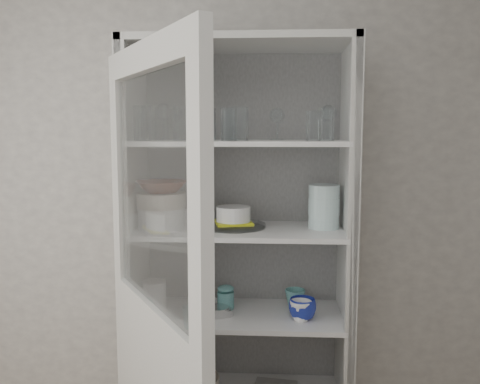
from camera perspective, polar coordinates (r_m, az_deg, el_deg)
The scene contains 31 objects.
wall_back at distance 2.57m, azimuth -4.15°, elevation -2.18°, with size 3.60×0.02×2.60m, color #999692.
pantry_cabinet at distance 2.48m, azimuth 0.09°, elevation -11.07°, with size 1.00×0.45×2.10m.
cupboard_door at distance 1.92m, azimuth -9.48°, elevation -18.85°, with size 0.51×0.79×2.00m.
tumbler_0 at distance 2.22m, azimuth -10.93°, elevation 7.57°, with size 0.07×0.07×0.15m, color silver.
tumbler_1 at distance 2.21m, azimuth -6.62°, elevation 7.61°, with size 0.07×0.07×0.15m, color silver.
tumbler_2 at distance 2.21m, azimuth -4.61°, elevation 7.63°, with size 0.07×0.07×0.15m, color silver.
tumbler_3 at distance 2.16m, azimuth -1.28°, elevation 7.47°, with size 0.06×0.06×0.13m, color silver.
tumbler_4 at distance 2.18m, azimuth 0.00°, elevation 7.65°, with size 0.07×0.07×0.14m, color silver.
tumbler_5 at distance 2.17m, azimuth 9.62°, elevation 7.46°, with size 0.07×0.07×0.14m, color silver.
tumbler_6 at distance 2.16m, azimuth 8.23°, elevation 7.33°, with size 0.06×0.06×0.12m, color silver.
tumbler_7 at distance 2.36m, azimuth -10.08°, elevation 7.63°, with size 0.08×0.08×0.16m, color silver.
tumbler_8 at distance 2.30m, azimuth -3.62°, elevation 7.59°, with size 0.07×0.07×0.14m, color silver.
tumbler_9 at distance 2.30m, azimuth -1.24°, elevation 7.64°, with size 0.07×0.07×0.15m, color silver.
goblet_0 at distance 2.45m, azimuth -8.59°, elevation 7.99°, with size 0.08×0.08×0.19m, color silver, non-canonical shape.
goblet_1 at distance 2.44m, azimuth -5.71°, elevation 7.98°, with size 0.08×0.08×0.18m, color silver, non-canonical shape.
goblet_2 at distance 2.37m, azimuth 4.19°, elevation 7.78°, with size 0.07×0.07×0.16m, color silver, non-canonical shape.
goblet_3 at distance 2.37m, azimuth 9.85°, elevation 7.86°, with size 0.08×0.08×0.18m, color silver, non-canonical shape.
plate_stack_front at distance 2.33m, azimuth -8.80°, elevation -2.93°, with size 0.21×0.21×0.10m, color white.
plate_stack_back at distance 2.44m, azimuth -5.57°, elevation -2.61°, with size 0.20×0.20×0.08m, color white.
cream_bowl at distance 2.32m, azimuth -8.83°, elevation -0.91°, with size 0.22×0.22×0.07m, color beige.
terracotta_bowl at distance 2.31m, azimuth -8.86°, elevation 0.60°, with size 0.22×0.22×0.05m, color #581D10.
glass_platter at distance 2.35m, azimuth -0.74°, elevation -3.78°, with size 0.30×0.30×0.02m, color silver.
yellow_trivet at distance 2.35m, azimuth -0.74°, elevation -3.44°, with size 0.16×0.16×0.01m, color yellow.
white_ramekin at distance 2.34m, azimuth -0.75°, elevation -2.47°, with size 0.16×0.16×0.07m, color white.
grey_bowl_stack at distance 2.34m, azimuth 9.40°, elevation -1.62°, with size 0.14×0.14×0.20m, color silver.
mug_blue at distance 2.35m, azimuth 7.02°, elevation -12.91°, with size 0.12×0.12×0.10m, color #162E9A.
mug_teal at distance 2.50m, azimuth 6.20°, elevation -11.81°, with size 0.10×0.10×0.09m, color #157173.
mug_white at distance 2.34m, azimuth 6.84°, elevation -13.11°, with size 0.10×0.10×0.09m, color white.
teal_jar at distance 2.48m, azimuth -1.62°, elevation -11.84°, with size 0.08×0.08×0.10m.
measuring_cups at distance 2.39m, azimuth -2.52°, elevation -13.21°, with size 0.10×0.10×0.04m, color #BABABA.
white_canister at distance 2.50m, azimuth -9.55°, elevation -11.29°, with size 0.11×0.11×0.13m, color white.
Camera 1 is at (0.34, -1.02, 1.70)m, focal length 38.00 mm.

